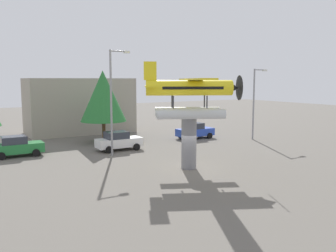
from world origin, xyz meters
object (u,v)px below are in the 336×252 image
object	(u,v)px
storefront_building	(80,106)
tree_east	(103,96)
streetlight_secondary	(255,99)
car_far_blue	(195,131)
streetlight_primary	(113,96)
display_pedestal	(189,143)
car_mid_white	(119,141)
floatplane_monument	(191,95)
car_near_green	(16,146)

from	to	relation	value
storefront_building	tree_east	bearing A→B (deg)	-90.24
storefront_building	tree_east	distance (m)	8.40
streetlight_secondary	car_far_blue	bearing A→B (deg)	144.99
car_far_blue	streetlight_secondary	bearing A→B (deg)	-35.01
storefront_building	car_far_blue	bearing A→B (deg)	-48.96
streetlight_primary	car_far_blue	bearing A→B (deg)	18.93
display_pedestal	car_mid_white	bearing A→B (deg)	100.74
car_mid_white	tree_east	size ratio (longest dim) A/B	0.56
streetlight_secondary	car_mid_white	bearing A→B (deg)	173.31
display_pedestal	streetlight_primary	world-z (taller)	streetlight_primary
floatplane_monument	car_mid_white	distance (m)	10.38
floatplane_monument	car_near_green	bearing A→B (deg)	159.28
car_near_green	tree_east	xyz separation A→B (m)	(8.88, 2.80, 3.95)
tree_east	display_pedestal	bearing A→B (deg)	-84.20
streetlight_secondary	car_near_green	bearing A→B (deg)	171.31
car_near_green	car_mid_white	world-z (taller)	same
display_pedestal	storefront_building	size ratio (longest dim) A/B	0.30
car_near_green	streetlight_secondary	distance (m)	24.34
display_pedestal	tree_east	size ratio (longest dim) A/B	0.51
display_pedestal	tree_east	xyz separation A→B (m)	(-1.40, 13.73, 2.95)
car_far_blue	tree_east	world-z (taller)	tree_east
car_mid_white	streetlight_primary	distance (m)	4.81
floatplane_monument	car_mid_white	xyz separation A→B (m)	(-1.84, 9.14, -4.55)
car_far_blue	streetlight_secondary	size ratio (longest dim) A/B	0.55
floatplane_monument	storefront_building	bearing A→B (deg)	119.71
display_pedestal	streetlight_primary	xyz separation A→B (m)	(-2.94, 7.21, 3.26)
car_near_green	storefront_building	size ratio (longest dim) A/B	0.34
display_pedestal	tree_east	distance (m)	14.11
floatplane_monument	streetlight_primary	size ratio (longest dim) A/B	1.09
car_mid_white	streetlight_secondary	world-z (taller)	streetlight_secondary
streetlight_primary	streetlight_secondary	size ratio (longest dim) A/B	1.17
floatplane_monument	tree_east	distance (m)	13.89
streetlight_primary	storefront_building	world-z (taller)	streetlight_primary
floatplane_monument	car_mid_white	size ratio (longest dim) A/B	2.34
car_near_green	streetlight_secondary	bearing A→B (deg)	-8.69
car_near_green	tree_east	size ratio (longest dim) A/B	0.56
display_pedestal	floatplane_monument	bearing A→B (deg)	-25.87
car_mid_white	storefront_building	distance (m)	13.15
streetlight_secondary	floatplane_monument	bearing A→B (deg)	-151.26
tree_east	streetlight_secondary	bearing A→B (deg)	-23.35
car_near_green	storefront_building	world-z (taller)	storefront_building
display_pedestal	floatplane_monument	size ratio (longest dim) A/B	0.38
display_pedestal	streetlight_secondary	distance (m)	15.58
display_pedestal	car_far_blue	bearing A→B (deg)	53.39
car_mid_white	tree_east	world-z (taller)	tree_east
floatplane_monument	tree_east	bearing A→B (deg)	122.13
car_mid_white	streetlight_primary	xyz separation A→B (m)	(-1.22, -1.88, 4.26)
car_far_blue	storefront_building	xyz separation A→B (m)	(-9.55, 10.97, 2.45)
tree_east	car_near_green	bearing A→B (deg)	-162.50
car_mid_white	tree_east	distance (m)	6.11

